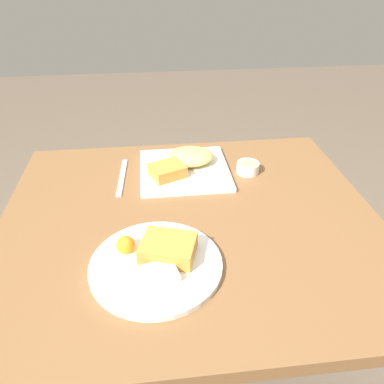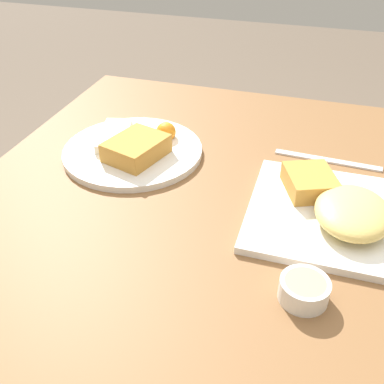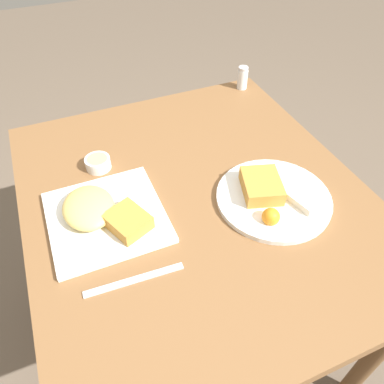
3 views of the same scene
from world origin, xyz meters
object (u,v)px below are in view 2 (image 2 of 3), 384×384
at_px(plate_square_near, 335,209).
at_px(butter_knife, 327,160).
at_px(plate_oval_far, 134,148).
at_px(sauce_ramekin, 304,290).

bearing_deg(plate_square_near, butter_knife, 5.95).
xyz_separation_m(plate_square_near, plate_oval_far, (0.10, 0.42, -0.01)).
height_order(plate_square_near, plate_oval_far, plate_square_near).
relative_size(plate_square_near, sauce_ramekin, 3.91).
bearing_deg(plate_square_near, plate_oval_far, 76.25).
bearing_deg(plate_oval_far, plate_square_near, -103.75).
xyz_separation_m(sauce_ramekin, butter_knife, (0.40, -0.01, -0.02)).
relative_size(sauce_ramekin, butter_knife, 0.32).
relative_size(plate_oval_far, butter_knife, 1.35).
distance_m(plate_square_near, plate_oval_far, 0.43).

